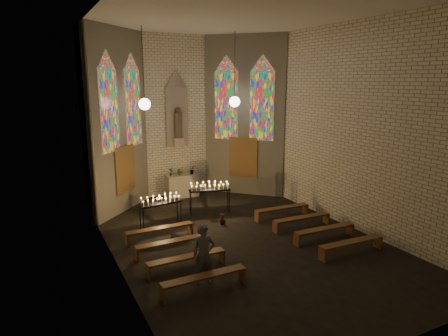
{
  "coord_description": "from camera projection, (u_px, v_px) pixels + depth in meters",
  "views": [
    {
      "loc": [
        -5.91,
        -10.68,
        5.08
      ],
      "look_at": [
        -0.25,
        0.75,
        2.26
      ],
      "focal_mm": 32.0,
      "sensor_mm": 36.0,
      "label": 1
    }
  ],
  "objects": [
    {
      "name": "pew_right_3",
      "position": [
        351.0,
        244.0,
        11.81
      ],
      "size": [
        2.21,
        0.35,
        0.42
      ],
      "rotation": [
        0.0,
        0.0,
        -0.02
      ],
      "color": "#573418",
      "rests_on": "ground"
    },
    {
      "name": "floor",
      "position": [
        241.0,
        239.0,
        13.01
      ],
      "size": [
        12.0,
        12.0,
        0.0
      ],
      "primitive_type": "plane",
      "color": "black",
      "rests_on": "ground"
    },
    {
      "name": "altar",
      "position": [
        182.0,
        186.0,
        17.67
      ],
      "size": [
        1.4,
        0.6,
        1.0
      ],
      "primitive_type": "cube",
      "color": "#B7AA95",
      "rests_on": "ground"
    },
    {
      "name": "pew_right_2",
      "position": [
        325.0,
        230.0,
        12.86
      ],
      "size": [
        2.21,
        0.35,
        0.42
      ],
      "rotation": [
        0.0,
        0.0,
        -0.02
      ],
      "color": "#573418",
      "rests_on": "ground"
    },
    {
      "name": "pew_left_0",
      "position": [
        160.0,
        230.0,
        12.9
      ],
      "size": [
        2.21,
        0.35,
        0.42
      ],
      "rotation": [
        0.0,
        0.0,
        0.02
      ],
      "color": "#573418",
      "rests_on": "ground"
    },
    {
      "name": "votive_stand_left",
      "position": [
        161.0,
        201.0,
        13.86
      ],
      "size": [
        1.57,
        0.58,
        1.12
      ],
      "rotation": [
        0.0,
        0.0,
        0.14
      ],
      "color": "black",
      "rests_on": "ground"
    },
    {
      "name": "pew_left_1",
      "position": [
        172.0,
        243.0,
        11.85
      ],
      "size": [
        2.21,
        0.35,
        0.42
      ],
      "rotation": [
        0.0,
        0.0,
        0.02
      ],
      "color": "#573418",
      "rests_on": "ground"
    },
    {
      "name": "flower_vase_left",
      "position": [
        171.0,
        172.0,
        17.37
      ],
      "size": [
        0.19,
        0.14,
        0.34
      ],
      "primitive_type": "imported",
      "rotation": [
        0.0,
        0.0,
        0.08
      ],
      "color": "#4C723F",
      "rests_on": "altar"
    },
    {
      "name": "pew_right_1",
      "position": [
        302.0,
        219.0,
        13.91
      ],
      "size": [
        2.21,
        0.35,
        0.42
      ],
      "rotation": [
        0.0,
        0.0,
        -0.02
      ],
      "color": "#573418",
      "rests_on": "ground"
    },
    {
      "name": "flower_vase_right",
      "position": [
        192.0,
        170.0,
        17.64
      ],
      "size": [
        0.26,
        0.23,
        0.41
      ],
      "primitive_type": "imported",
      "rotation": [
        0.0,
        0.0,
        0.24
      ],
      "color": "#4C723F",
      "rests_on": "altar"
    },
    {
      "name": "pew_right_0",
      "position": [
        282.0,
        209.0,
        14.96
      ],
      "size": [
        2.21,
        0.35,
        0.42
      ],
      "rotation": [
        0.0,
        0.0,
        -0.02
      ],
      "color": "#573418",
      "rests_on": "ground"
    },
    {
      "name": "flower_vase_center",
      "position": [
        180.0,
        171.0,
        17.5
      ],
      "size": [
        0.33,
        0.29,
        0.34
      ],
      "primitive_type": "imported",
      "rotation": [
        0.0,
        0.0,
        0.09
      ],
      "color": "#4C723F",
      "rests_on": "altar"
    },
    {
      "name": "aisle_flower_pot",
      "position": [
        223.0,
        219.0,
        14.31
      ],
      "size": [
        0.26,
        0.26,
        0.4
      ],
      "primitive_type": "imported",
      "rotation": [
        0.0,
        0.0,
        0.16
      ],
      "color": "#4C723F",
      "rests_on": "ground"
    },
    {
      "name": "room",
      "position": [
        199.0,
        117.0,
        15.15
      ],
      "size": [
        8.22,
        12.43,
        7.0
      ],
      "color": "beige",
      "rests_on": "ground"
    },
    {
      "name": "pew_left_2",
      "position": [
        187.0,
        259.0,
        10.8
      ],
      "size": [
        2.21,
        0.35,
        0.42
      ],
      "rotation": [
        0.0,
        0.0,
        0.02
      ],
      "color": "#573418",
      "rests_on": "ground"
    },
    {
      "name": "pew_left_3",
      "position": [
        204.0,
        278.0,
        9.75
      ],
      "size": [
        2.21,
        0.35,
        0.42
      ],
      "rotation": [
        0.0,
        0.0,
        0.02
      ],
      "color": "#573418",
      "rests_on": "ground"
    },
    {
      "name": "votive_stand_right",
      "position": [
        210.0,
        188.0,
        15.4
      ],
      "size": [
        1.64,
        0.77,
        1.17
      ],
      "rotation": [
        0.0,
        0.0,
        -0.25
      ],
      "color": "black",
      "rests_on": "ground"
    },
    {
      "name": "visitor",
      "position": [
        204.0,
        254.0,
        10.1
      ],
      "size": [
        0.64,
        0.5,
        1.54
      ],
      "primitive_type": "imported",
      "rotation": [
        0.0,
        0.0,
        -0.26
      ],
      "color": "#54535E",
      "rests_on": "ground"
    }
  ]
}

